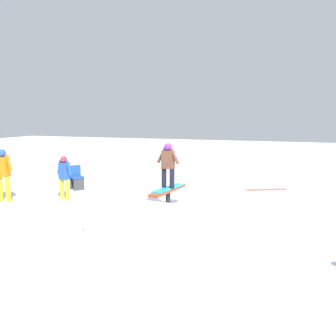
{
  "coord_description": "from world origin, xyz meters",
  "views": [
    {
      "loc": [
        -9.85,
        -3.62,
        2.73
      ],
      "look_at": [
        0.0,
        0.0,
        1.23
      ],
      "focal_mm": 40.0,
      "sensor_mm": 36.0,
      "label": 1
    }
  ],
  "objects_px": {
    "folding_chair": "(76,178)",
    "bystander_orange": "(3,172)",
    "rail_feature": "(168,192)",
    "main_rider_on_rail": "(168,167)",
    "bystander_blue": "(64,175)",
    "loose_snowboard_coral": "(266,190)"
  },
  "relations": [
    {
      "from": "rail_feature",
      "to": "folding_chair",
      "type": "distance_m",
      "value": 4.56
    },
    {
      "from": "main_rider_on_rail",
      "to": "bystander_orange",
      "type": "bearing_deg",
      "value": 106.46
    },
    {
      "from": "bystander_blue",
      "to": "loose_snowboard_coral",
      "type": "height_order",
      "value": "bystander_blue"
    },
    {
      "from": "main_rider_on_rail",
      "to": "folding_chair",
      "type": "bearing_deg",
      "value": 76.77
    },
    {
      "from": "folding_chair",
      "to": "bystander_orange",
      "type": "bearing_deg",
      "value": -168.04
    },
    {
      "from": "bystander_blue",
      "to": "loose_snowboard_coral",
      "type": "bearing_deg",
      "value": 42.6
    },
    {
      "from": "rail_feature",
      "to": "main_rider_on_rail",
      "type": "height_order",
      "value": "main_rider_on_rail"
    },
    {
      "from": "bystander_blue",
      "to": "folding_chair",
      "type": "height_order",
      "value": "bystander_blue"
    },
    {
      "from": "rail_feature",
      "to": "main_rider_on_rail",
      "type": "bearing_deg",
      "value": 0.0
    },
    {
      "from": "folding_chair",
      "to": "rail_feature",
      "type": "bearing_deg",
      "value": -76.33
    },
    {
      "from": "loose_snowboard_coral",
      "to": "bystander_orange",
      "type": "bearing_deg",
      "value": 4.82
    },
    {
      "from": "main_rider_on_rail",
      "to": "bystander_orange",
      "type": "distance_m",
      "value": 5.35
    },
    {
      "from": "bystander_orange",
      "to": "bystander_blue",
      "type": "bearing_deg",
      "value": 21.33
    },
    {
      "from": "rail_feature",
      "to": "bystander_orange",
      "type": "height_order",
      "value": "bystander_orange"
    },
    {
      "from": "main_rider_on_rail",
      "to": "bystander_blue",
      "type": "relative_size",
      "value": 1.01
    },
    {
      "from": "rail_feature",
      "to": "loose_snowboard_coral",
      "type": "distance_m",
      "value": 4.67
    },
    {
      "from": "main_rider_on_rail",
      "to": "loose_snowboard_coral",
      "type": "relative_size",
      "value": 0.97
    },
    {
      "from": "bystander_blue",
      "to": "folding_chair",
      "type": "distance_m",
      "value": 1.75
    },
    {
      "from": "main_rider_on_rail",
      "to": "folding_chair",
      "type": "relative_size",
      "value": 1.63
    },
    {
      "from": "rail_feature",
      "to": "bystander_blue",
      "type": "height_order",
      "value": "bystander_blue"
    },
    {
      "from": "loose_snowboard_coral",
      "to": "folding_chair",
      "type": "height_order",
      "value": "folding_chair"
    },
    {
      "from": "rail_feature",
      "to": "bystander_blue",
      "type": "bearing_deg",
      "value": 94.01
    }
  ]
}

